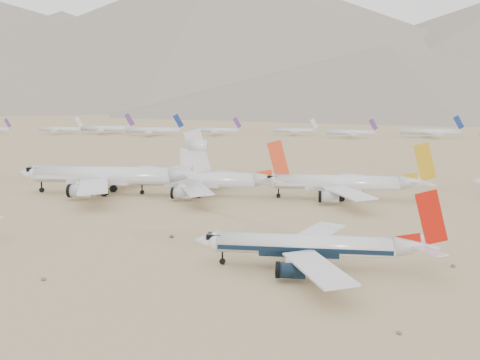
{
  "coord_description": "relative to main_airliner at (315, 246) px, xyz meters",
  "views": [
    {
      "loc": [
        -0.53,
        -93.87,
        29.74
      ],
      "look_at": [
        -20.69,
        51.56,
        7.0
      ],
      "focal_mm": 40.0,
      "sensor_mm": 36.0,
      "label": 1
    }
  ],
  "objects": [
    {
      "name": "ground",
      "position": [
        0.02,
        2.44,
        -4.01
      ],
      "size": [
        7000.0,
        7000.0,
        0.0
      ],
      "primitive_type": "plane",
      "color": "#9B825A",
      "rests_on": "ground"
    },
    {
      "name": "main_airliner",
      "position": [
        0.0,
        0.0,
        0.0
      ],
      "size": [
        41.37,
        40.41,
        14.6
      ],
      "color": "silver",
      "rests_on": "ground"
    },
    {
      "name": "row2_gold_tail",
      "position": [
        8.36,
        65.85,
        0.81
      ],
      "size": [
        48.43,
        47.37,
        17.24
      ],
      "color": "silver",
      "rests_on": "ground"
    },
    {
      "name": "row2_orange_tail",
      "position": [
        -33.75,
        65.8,
        0.88
      ],
      "size": [
        48.86,
        47.8,
        17.43
      ],
      "color": "silver",
      "rests_on": "ground"
    },
    {
      "name": "row2_white_trijet",
      "position": [
        -61.73,
        64.78,
        1.98
      ],
      "size": [
        58.46,
        57.13,
        20.71
      ],
      "color": "silver",
      "rests_on": "ground"
    },
    {
      "name": "distant_storage_row",
      "position": [
        -25.4,
        319.5,
        0.37
      ],
      "size": [
        524.21,
        64.12,
        14.95
      ],
      "color": "silver",
      "rests_on": "ground"
    },
    {
      "name": "mountain_range",
      "position": [
        70.2,
        1650.45,
        186.3
      ],
      "size": [
        7354.0,
        3024.0,
        470.0
      ],
      "color": "slate",
      "rests_on": "ground"
    },
    {
      "name": "desert_scrub",
      "position": [
        -30.35,
        -22.04,
        -3.73
      ],
      "size": [
        206.06,
        121.67,
        0.63
      ],
      "color": "brown",
      "rests_on": "ground"
    }
  ]
}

